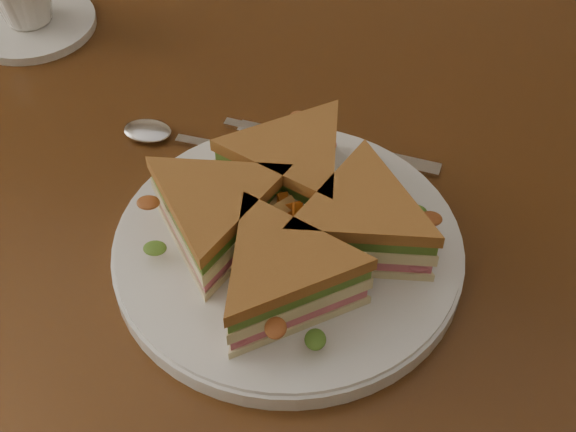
{
  "coord_description": "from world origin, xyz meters",
  "views": [
    {
      "loc": [
        0.14,
        -0.48,
        1.28
      ],
      "look_at": [
        0.05,
        -0.06,
        0.8
      ],
      "focal_mm": 50.0,
      "sensor_mm": 36.0,
      "label": 1
    }
  ],
  "objects_px": {
    "spoon": "(170,136)",
    "knife": "(322,145)",
    "table": "(256,267)",
    "saucer": "(31,24)",
    "sandwich_wedges": "(288,220)",
    "plate": "(288,250)"
  },
  "relations": [
    {
      "from": "spoon",
      "to": "knife",
      "type": "relative_size",
      "value": 0.86
    },
    {
      "from": "table",
      "to": "saucer",
      "type": "bearing_deg",
      "value": 146.61
    },
    {
      "from": "knife",
      "to": "saucer",
      "type": "xyz_separation_m",
      "value": [
        -0.36,
        0.12,
        0.0
      ]
    },
    {
      "from": "spoon",
      "to": "saucer",
      "type": "relative_size",
      "value": 1.27
    },
    {
      "from": "sandwich_wedges",
      "to": "spoon",
      "type": "height_order",
      "value": "sandwich_wedges"
    },
    {
      "from": "plate",
      "to": "spoon",
      "type": "bearing_deg",
      "value": 140.66
    },
    {
      "from": "knife",
      "to": "saucer",
      "type": "relative_size",
      "value": 1.48
    },
    {
      "from": "sandwich_wedges",
      "to": "saucer",
      "type": "height_order",
      "value": "sandwich_wedges"
    },
    {
      "from": "table",
      "to": "sandwich_wedges",
      "type": "height_order",
      "value": "sandwich_wedges"
    },
    {
      "from": "table",
      "to": "knife",
      "type": "xyz_separation_m",
      "value": [
        0.05,
        0.08,
        0.1
      ]
    },
    {
      "from": "saucer",
      "to": "spoon",
      "type": "bearing_deg",
      "value": -34.44
    },
    {
      "from": "plate",
      "to": "sandwich_wedges",
      "type": "relative_size",
      "value": 1.07
    },
    {
      "from": "table",
      "to": "saucer",
      "type": "relative_size",
      "value": 8.27
    },
    {
      "from": "knife",
      "to": "saucer",
      "type": "height_order",
      "value": "saucer"
    },
    {
      "from": "plate",
      "to": "spoon",
      "type": "distance_m",
      "value": 0.19
    },
    {
      "from": "plate",
      "to": "saucer",
      "type": "xyz_separation_m",
      "value": [
        -0.36,
        0.26,
        -0.0
      ]
    },
    {
      "from": "saucer",
      "to": "plate",
      "type": "bearing_deg",
      "value": -36.5
    },
    {
      "from": "table",
      "to": "saucer",
      "type": "height_order",
      "value": "saucer"
    },
    {
      "from": "sandwich_wedges",
      "to": "knife",
      "type": "distance_m",
      "value": 0.15
    },
    {
      "from": "sandwich_wedges",
      "to": "knife",
      "type": "bearing_deg",
      "value": 88.94
    },
    {
      "from": "spoon",
      "to": "saucer",
      "type": "bearing_deg",
      "value": 148.29
    },
    {
      "from": "knife",
      "to": "sandwich_wedges",
      "type": "bearing_deg",
      "value": -85.37
    }
  ]
}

